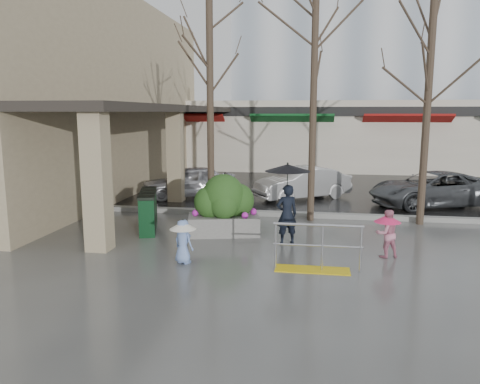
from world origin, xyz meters
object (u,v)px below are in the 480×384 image
(tree_mideast, at_px, (430,59))
(car_b, at_px, (302,183))
(planter, at_px, (224,206))
(woman, at_px, (287,195))
(news_boxes, at_px, (148,211))
(tree_west, at_px, (210,56))
(child_pink, at_px, (387,230))
(child_blue, at_px, (183,237))
(handrail, at_px, (316,253))
(car_a, at_px, (188,182))
(car_c, at_px, (433,189))
(tree_midwest, at_px, (315,48))

(tree_mideast, xyz_separation_m, car_b, (-3.67, 3.68, -4.23))
(car_b, bearing_deg, planter, -52.53)
(woman, xyz_separation_m, news_boxes, (-4.04, 0.87, -0.74))
(tree_west, distance_m, child_pink, 7.58)
(child_blue, bearing_deg, handrail, -153.12)
(car_a, distance_m, car_b, 4.52)
(woman, bearing_deg, car_b, -114.46)
(planter, bearing_deg, car_c, 37.16)
(woman, relative_size, car_c, 0.47)
(tree_midwest, bearing_deg, car_b, 95.70)
(handrail, bearing_deg, tree_mideast, 56.81)
(child_pink, bearing_deg, tree_west, -55.00)
(tree_west, distance_m, car_b, 6.43)
(tree_midwest, relative_size, news_boxes, 3.44)
(handrail, bearing_deg, tree_west, 124.99)
(tree_west, height_order, woman, tree_west)
(child_blue, xyz_separation_m, car_c, (7.10, 7.70, 0.02))
(tree_west, xyz_separation_m, tree_mideast, (6.50, 0.00, -0.22))
(woman, distance_m, news_boxes, 4.20)
(planter, height_order, news_boxes, planter)
(tree_midwest, bearing_deg, tree_mideast, -0.00)
(tree_mideast, height_order, planter, tree_mideast)
(woman, xyz_separation_m, child_pink, (2.38, -0.75, -0.65))
(tree_west, distance_m, tree_mideast, 6.50)
(child_pink, distance_m, planter, 4.41)
(handrail, relative_size, car_b, 0.50)
(child_pink, xyz_separation_m, news_boxes, (-6.42, 1.62, -0.08))
(handrail, xyz_separation_m, child_blue, (-2.94, 0.03, 0.24))
(handrail, bearing_deg, tree_midwest, 91.91)
(car_b, bearing_deg, tree_west, -71.22)
(child_pink, distance_m, news_boxes, 6.63)
(planter, xyz_separation_m, car_b, (1.99, 5.81, -0.18))
(handrail, xyz_separation_m, tree_midwest, (-0.16, 4.80, 4.86))
(tree_midwest, relative_size, car_a, 1.89)
(planter, xyz_separation_m, news_boxes, (-2.27, 0.18, -0.25))
(handrail, xyz_separation_m, tree_west, (-3.36, 4.80, 4.71))
(tree_west, relative_size, news_boxes, 3.34)
(car_b, bearing_deg, woman, -35.50)
(handrail, bearing_deg, woman, 110.64)
(handrail, bearing_deg, news_boxes, 149.27)
(tree_midwest, bearing_deg, planter, -137.90)
(child_pink, bearing_deg, handrail, 17.31)
(child_blue, height_order, planter, planter)
(news_boxes, relative_size, car_c, 0.45)
(news_boxes, bearing_deg, tree_mideast, -3.25)
(woman, relative_size, child_pink, 1.87)
(news_boxes, bearing_deg, handrail, -47.84)
(tree_west, height_order, child_pink, tree_west)
(car_b, bearing_deg, tree_midwest, -27.91)
(handrail, bearing_deg, car_b, 93.56)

